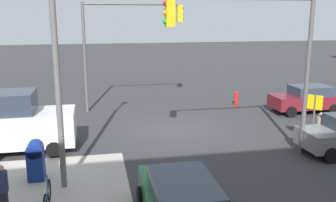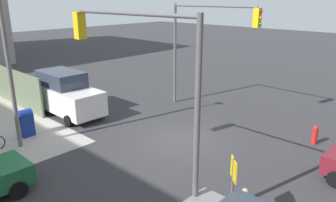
% 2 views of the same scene
% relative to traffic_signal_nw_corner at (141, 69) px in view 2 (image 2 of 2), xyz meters
% --- Properties ---
extents(ground_plane, '(120.00, 120.00, 0.00)m').
position_rel_traffic_signal_nw_corner_xyz_m(ground_plane, '(2.16, -4.50, -4.67)').
color(ground_plane, '#333335').
extents(traffic_signal_nw_corner, '(6.08, 0.36, 6.50)m').
position_rel_traffic_signal_nw_corner_xyz_m(traffic_signal_nw_corner, '(0.00, 0.00, 0.00)').
color(traffic_signal_nw_corner, '#59595B').
rests_on(traffic_signal_nw_corner, ground).
extents(traffic_signal_se_corner, '(6.10, 0.36, 6.50)m').
position_rel_traffic_signal_nw_corner_xyz_m(traffic_signal_se_corner, '(4.30, -9.00, 0.00)').
color(traffic_signal_se_corner, '#59595B').
rests_on(traffic_signal_se_corner, ground).
extents(street_lamp_corner, '(1.16, 2.55, 8.00)m').
position_rel_traffic_signal_nw_corner_xyz_m(street_lamp_corner, '(7.24, 0.95, 0.03)').
color(street_lamp_corner, slate).
rests_on(street_lamp_corner, ground).
extents(warning_sign_two_way, '(0.48, 0.48, 2.40)m').
position_rel_traffic_signal_nw_corner_xyz_m(warning_sign_two_way, '(-3.24, -0.65, -3.03)').
color(warning_sign_two_way, '#4C4C4C').
rests_on(warning_sign_two_way, ground).
extents(mailbox_blue, '(0.56, 0.64, 1.43)m').
position_rel_traffic_signal_nw_corner_xyz_m(mailbox_blue, '(8.36, 0.50, -3.90)').
color(mailbox_blue, navy).
rests_on(mailbox_blue, ground).
extents(fire_hydrant, '(0.26, 0.26, 0.94)m').
position_rel_traffic_signal_nw_corner_xyz_m(fire_hydrant, '(-2.84, -8.70, -4.18)').
color(fire_hydrant, red).
rests_on(fire_hydrant, ground).
extents(van_white_delivery, '(5.40, 2.32, 2.62)m').
position_rel_traffic_signal_nw_corner_xyz_m(van_white_delivery, '(9.90, -2.70, -3.39)').
color(van_white_delivery, white).
rests_on(van_white_delivery, ground).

